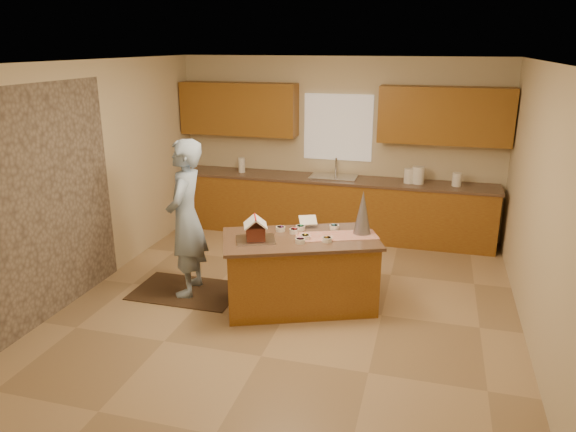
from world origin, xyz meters
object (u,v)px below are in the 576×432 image
object	(u,v)px
island_base	(300,273)
boy	(186,218)
gingerbread_house	(255,230)
tinsel_tree	(363,213)

from	to	relation	value
island_base	boy	distance (m)	1.47
island_base	gingerbread_house	distance (m)	0.74
tinsel_tree	boy	size ratio (longest dim) A/B	0.27
gingerbread_house	boy	bearing A→B (deg)	166.95
island_base	boy	size ratio (longest dim) A/B	0.88
tinsel_tree	gingerbread_house	bearing A→B (deg)	-153.64
boy	island_base	bearing A→B (deg)	82.34
island_base	gingerbread_house	size ratio (longest dim) A/B	4.97
gingerbread_house	tinsel_tree	bearing A→B (deg)	26.36
island_base	boy	world-z (taller)	boy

